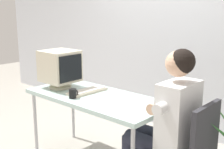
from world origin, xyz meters
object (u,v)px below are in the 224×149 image
Objects in this scene: desk at (96,101)px; person_seated at (167,118)px; crt_monitor at (60,67)px; desk_mug at (73,93)px; keyboard at (87,91)px; office_chair at (187,149)px.

person_seated is at bearing 1.25° from desk.
crt_monitor is at bearing -174.67° from desk.
person_seated is at bearing 2.82° from crt_monitor.
person_seated reaches higher than desk.
person_seated reaches higher than crt_monitor.
desk is 1.14× the size of person_seated.
desk is 0.25m from desk_mug.
keyboard is at bearing 10.51° from crt_monitor.
crt_monitor reaches higher than office_chair.
office_chair is at bearing 11.24° from desk_mug.
person_seated reaches higher than office_chair.
desk is 1.03m from office_chair.
keyboard is 0.49× the size of office_chair.
person_seated is 14.45× the size of desk_mug.
keyboard is 0.23m from desk_mug.
person_seated is (1.31, 0.06, -0.27)m from crt_monitor.
crt_monitor is 0.92× the size of keyboard.
keyboard is (-0.15, 0.02, 0.07)m from desk.
keyboard is at bearing 179.92° from office_chair.
crt_monitor is (-0.50, -0.05, 0.29)m from desk.
desk is at bearing -179.00° from office_chair.
desk is 0.58m from crt_monitor.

